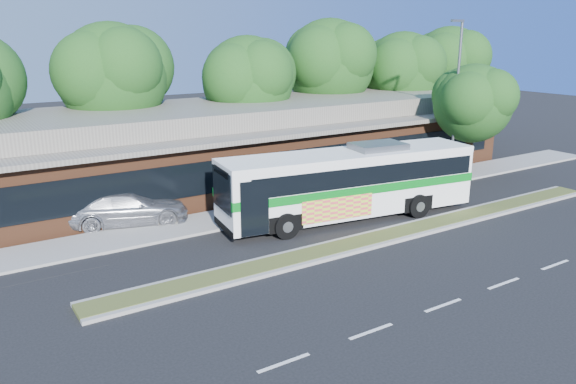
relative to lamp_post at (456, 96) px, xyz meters
The scene contains 13 objects.
ground 12.31m from the lamp_post, 147.90° to the right, with size 120.00×120.00×0.00m, color black.
median_strip 12.00m from the lamp_post, 150.55° to the right, with size 26.00×1.10×0.15m, color #484F21.
sidewalk 10.73m from the lamp_post, behind, with size 44.00×2.60×0.12m, color gray.
plaza_building 12.17m from the lamp_post, 143.84° to the left, with size 33.20×11.20×4.45m.
lamp_post is the anchor object (origin of this frame).
tree_bg_b 19.10m from the lamp_post, 147.83° to the left, with size 6.69×6.00×9.00m.
tree_bg_c 12.27m from the lamp_post, 131.77° to the left, with size 6.24×5.60×8.26m.
tree_bg_d 10.32m from the lamp_post, 96.28° to the left, with size 6.91×6.20×9.37m.
tree_bg_e 10.38m from the lamp_post, 62.02° to the left, with size 6.47×5.80×8.50m.
tree_bg_f 14.91m from the lamp_post, 43.02° to the left, with size 6.69×6.00×8.92m.
transit_bus 10.32m from the lamp_post, 165.56° to the right, with size 12.48×4.31×3.44m.
sedan 19.15m from the lamp_post, behind, with size 2.18×5.37×1.56m, color #ABACB2.
sidewalk_tree 1.81m from the lamp_post, ahead, with size 5.10×4.57×6.68m.
Camera 1 is at (-15.89, -15.95, 8.35)m, focal length 35.00 mm.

